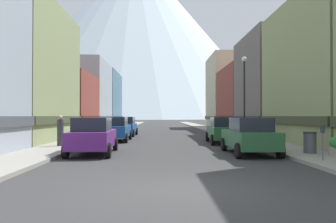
# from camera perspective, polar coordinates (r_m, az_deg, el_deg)

# --- Properties ---
(ground_plane) EXTENTS (400.00, 400.00, 0.00)m
(ground_plane) POSITION_cam_1_polar(r_m,az_deg,el_deg) (8.41, 2.38, -13.56)
(ground_plane) COLOR #343434
(sidewalk_left) EXTENTS (2.50, 100.00, 0.15)m
(sidewalk_left) POSITION_cam_1_polar(r_m,az_deg,el_deg) (43.60, -9.00, -3.13)
(sidewalk_left) COLOR gray
(sidewalk_left) RESTS_ON ground
(sidewalk_right) EXTENTS (2.50, 100.00, 0.15)m
(sidewalk_right) POSITION_cam_1_polar(r_m,az_deg,el_deg) (43.76, 7.48, -3.12)
(sidewalk_right) COLOR gray
(sidewalk_right) RESTS_ON ground
(storefront_left_1) EXTENTS (8.98, 10.31, 9.59)m
(storefront_left_1) POSITION_cam_1_polar(r_m,az_deg,el_deg) (25.78, -27.58, 5.47)
(storefront_left_1) COLOR #8C9966
(storefront_left_1) RESTS_ON ground
(storefront_left_2) EXTENTS (7.37, 8.47, 6.14)m
(storefront_left_2) POSITION_cam_1_polar(r_m,az_deg,el_deg) (34.56, -19.14, 1.06)
(storefront_left_2) COLOR brown
(storefront_left_2) RESTS_ON ground
(storefront_left_3) EXTENTS (9.24, 10.01, 8.96)m
(storefront_left_3) POSITION_cam_1_polar(r_m,az_deg,el_deg) (43.95, -16.55, 2.45)
(storefront_left_3) COLOR #99A5B2
(storefront_left_3) RESTS_ON ground
(storefront_left_4) EXTENTS (6.45, 11.78, 9.10)m
(storefront_left_4) POSITION_cam_1_polar(r_m,az_deg,el_deg) (54.80, -12.02, 1.87)
(storefront_left_4) COLOR slate
(storefront_left_4) RESTS_ON ground
(storefront_right_2) EXTENTS (8.23, 9.29, 9.45)m
(storefront_right_2) POSITION_cam_1_polar(r_m,az_deg,el_deg) (32.62, 20.20, 4.01)
(storefront_right_2) COLOR #66605B
(storefront_right_2) RESTS_ON ground
(storefront_right_3) EXTENTS (8.41, 10.64, 7.95)m
(storefront_right_3) POSITION_cam_1_polar(r_m,az_deg,el_deg) (42.20, 15.21, 1.91)
(storefront_right_3) COLOR brown
(storefront_right_3) RESTS_ON ground
(storefront_right_4) EXTENTS (8.39, 10.16, 11.43)m
(storefront_right_4) POSITION_cam_1_polar(r_m,az_deg,el_deg) (52.83, 11.78, 3.22)
(storefront_right_4) COLOR beige
(storefront_right_4) RESTS_ON ground
(car_left_0) EXTENTS (2.22, 4.47, 1.78)m
(car_left_0) POSITION_cam_1_polar(r_m,az_deg,el_deg) (16.16, -13.10, -4.18)
(car_left_0) COLOR #591E72
(car_left_0) RESTS_ON ground
(car_left_1) EXTENTS (2.06, 4.40, 1.78)m
(car_left_1) POSITION_cam_1_polar(r_m,az_deg,el_deg) (24.12, -9.23, -3.06)
(car_left_1) COLOR #19478C
(car_left_1) RESTS_ON ground
(car_left_2) EXTENTS (2.14, 4.44, 1.78)m
(car_left_2) POSITION_cam_1_polar(r_m,az_deg,el_deg) (30.63, -7.57, -2.58)
(car_left_2) COLOR #19478C
(car_left_2) RESTS_ON ground
(car_right_0) EXTENTS (2.08, 4.41, 1.78)m
(car_right_0) POSITION_cam_1_polar(r_m,az_deg,el_deg) (16.16, 14.18, -4.17)
(car_right_0) COLOR #265933
(car_right_0) RESTS_ON ground
(car_right_1) EXTENTS (2.23, 4.48, 1.78)m
(car_right_1) POSITION_cam_1_polar(r_m,az_deg,el_deg) (22.32, 9.78, -3.25)
(car_right_1) COLOR #265933
(car_right_1) RESTS_ON ground
(parking_meter_near) EXTENTS (0.14, 0.10, 1.33)m
(parking_meter_near) POSITION_cam_1_polar(r_m,az_deg,el_deg) (13.86, 25.63, -4.22)
(parking_meter_near) COLOR #595960
(parking_meter_near) RESTS_ON sidewalk_right
(trash_bin_right) EXTENTS (0.59, 0.59, 0.98)m
(trash_bin_right) POSITION_cam_1_polar(r_m,az_deg,el_deg) (16.24, 23.77, -5.02)
(trash_bin_right) COLOR #4C5156
(trash_bin_right) RESTS_ON sidewalk_right
(potted_plant_1) EXTENTS (0.54, 0.54, 0.82)m
(potted_plant_1) POSITION_cam_1_polar(r_m,az_deg,el_deg) (15.69, 27.44, -5.55)
(potted_plant_1) COLOR gray
(potted_plant_1) RESTS_ON sidewalk_right
(pedestrian_0) EXTENTS (0.36, 0.36, 1.56)m
(pedestrian_0) POSITION_cam_1_polar(r_m,az_deg,el_deg) (23.32, -15.64, -3.21)
(pedestrian_0) COLOR brown
(pedestrian_0) RESTS_ON sidewalk_left
(pedestrian_1) EXTENTS (0.36, 0.36, 1.74)m
(pedestrian_1) POSITION_cam_1_polar(r_m,az_deg,el_deg) (19.54, -18.46, -3.40)
(pedestrian_1) COLOR #333338
(pedestrian_1) RESTS_ON sidewalk_left
(streetlamp_right) EXTENTS (0.36, 0.36, 5.86)m
(streetlamp_right) POSITION_cam_1_polar(r_m,az_deg,el_deg) (23.18, 13.32, 4.49)
(streetlamp_right) COLOR black
(streetlamp_right) RESTS_ON sidewalk_right
(mountain_backdrop) EXTENTS (227.54, 227.54, 139.70)m
(mountain_backdrop) POSITION_cam_1_polar(r_m,az_deg,el_deg) (277.46, -5.91, 13.40)
(mountain_backdrop) COLOR silver
(mountain_backdrop) RESTS_ON ground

